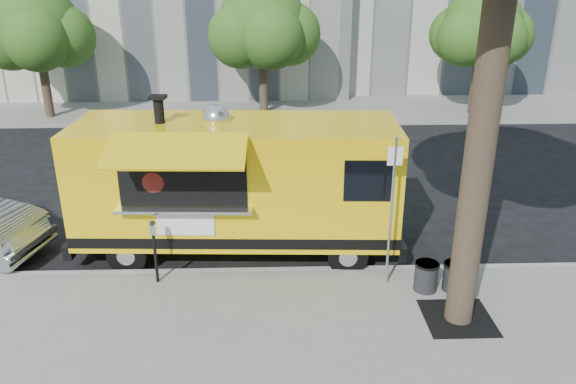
% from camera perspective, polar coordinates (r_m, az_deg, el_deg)
% --- Properties ---
extents(ground, '(120.00, 120.00, 0.00)m').
position_cam_1_polar(ground, '(12.69, 1.59, -6.29)').
color(ground, black).
rests_on(ground, ground).
extents(sidewalk, '(60.00, 6.00, 0.15)m').
position_cam_1_polar(sidewalk, '(9.32, 3.08, -17.53)').
color(sidewalk, gray).
rests_on(sidewalk, ground).
extents(curb, '(60.00, 0.14, 0.16)m').
position_cam_1_polar(curb, '(11.84, 1.86, -8.09)').
color(curb, '#999993').
rests_on(curb, ground).
extents(far_sidewalk, '(60.00, 5.00, 0.15)m').
position_cam_1_polar(far_sidewalk, '(25.38, -0.17, 8.36)').
color(far_sidewalk, gray).
rests_on(far_sidewalk, ground).
extents(tree_well, '(1.20, 1.20, 0.02)m').
position_cam_1_polar(tree_well, '(10.72, 16.85, -12.15)').
color(tree_well, black).
rests_on(tree_well, sidewalk).
extents(far_tree_a, '(3.42, 3.42, 5.36)m').
position_cam_1_polar(far_tree_a, '(25.34, -24.20, 15.01)').
color(far_tree_a, '#33261C').
rests_on(far_tree_a, far_sidewalk).
extents(far_tree_b, '(3.60, 3.60, 5.50)m').
position_cam_1_polar(far_tree_b, '(23.97, -2.62, 16.65)').
color(far_tree_b, '#33261C').
rests_on(far_tree_b, far_sidewalk).
extents(far_tree_c, '(3.24, 3.24, 5.21)m').
position_cam_1_polar(far_tree_c, '(25.23, 19.10, 15.53)').
color(far_tree_c, '#33261C').
rests_on(far_tree_c, far_sidewalk).
extents(sign_post, '(0.28, 0.06, 3.00)m').
position_cam_1_polar(sign_post, '(10.71, 10.49, -1.24)').
color(sign_post, silver).
rests_on(sign_post, sidewalk).
extents(parking_meter, '(0.11, 0.11, 1.33)m').
position_cam_1_polar(parking_meter, '(11.26, -13.43, -5.18)').
color(parking_meter, black).
rests_on(parking_meter, sidewalk).
extents(food_truck, '(7.22, 3.44, 3.53)m').
position_cam_1_polar(food_truck, '(12.16, -5.35, 0.91)').
color(food_truck, yellow).
rests_on(food_truck, ground).
extents(trash_bin_left, '(0.48, 0.48, 0.58)m').
position_cam_1_polar(trash_bin_left, '(11.26, 13.84, -8.24)').
color(trash_bin_left, black).
rests_on(trash_bin_left, sidewalk).
extents(trash_bin_right, '(0.47, 0.47, 0.57)m').
position_cam_1_polar(trash_bin_right, '(11.41, 16.54, -8.15)').
color(trash_bin_right, black).
rests_on(trash_bin_right, sidewalk).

